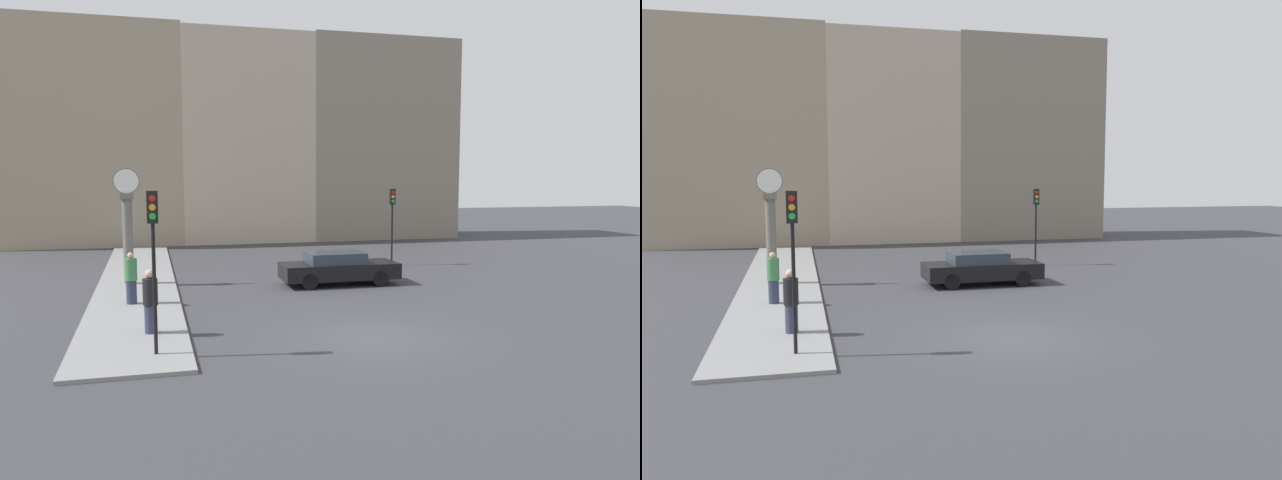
% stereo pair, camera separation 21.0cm
% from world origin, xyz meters
% --- Properties ---
extents(ground_plane, '(120.00, 120.00, 0.00)m').
position_xyz_m(ground_plane, '(0.00, 0.00, 0.00)').
color(ground_plane, '#38383D').
extents(sidewalk_corner, '(2.97, 24.66, 0.10)m').
position_xyz_m(sidewalk_corner, '(-6.32, 10.33, 0.05)').
color(sidewalk_corner, gray).
rests_on(sidewalk_corner, ground_plane).
extents(building_row, '(30.01, 5.00, 13.61)m').
position_xyz_m(building_row, '(-0.01, 26.20, 6.78)').
color(building_row, gray).
rests_on(building_row, ground_plane).
extents(sedan_car, '(4.63, 1.87, 1.32)m').
position_xyz_m(sedan_car, '(1.45, 8.03, 0.68)').
color(sedan_car, black).
rests_on(sedan_car, ground_plane).
extents(traffic_light_near, '(0.26, 0.24, 3.90)m').
position_xyz_m(traffic_light_near, '(-5.71, -0.48, 2.89)').
color(traffic_light_near, black).
rests_on(traffic_light_near, sidewalk_corner).
extents(traffic_light_far, '(0.26, 0.24, 3.72)m').
position_xyz_m(traffic_light_far, '(5.53, 12.45, 2.66)').
color(traffic_light_far, black).
rests_on(traffic_light_far, ground_plane).
extents(street_clock, '(1.01, 0.50, 4.54)m').
position_xyz_m(street_clock, '(-6.61, 9.90, 2.26)').
color(street_clock, '#666056').
rests_on(street_clock, sidewalk_corner).
extents(pedestrian_green_hoodie, '(0.40, 0.40, 1.72)m').
position_xyz_m(pedestrian_green_hoodie, '(-6.42, 5.81, 0.95)').
color(pedestrian_green_hoodie, '#2D334C').
rests_on(pedestrian_green_hoodie, sidewalk_corner).
extents(pedestrian_black_jacket, '(0.40, 0.40, 1.74)m').
position_xyz_m(pedestrian_black_jacket, '(-5.81, 1.62, 0.97)').
color(pedestrian_black_jacket, '#2D334C').
rests_on(pedestrian_black_jacket, sidewalk_corner).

